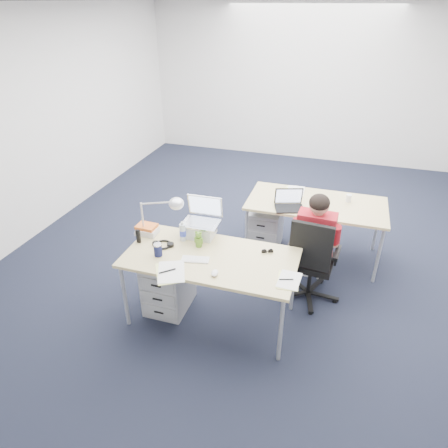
% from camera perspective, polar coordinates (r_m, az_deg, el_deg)
% --- Properties ---
extents(floor, '(7.00, 7.00, 0.00)m').
position_cam_1_polar(floor, '(5.28, 5.34, -2.92)').
color(floor, black).
rests_on(floor, ground).
extents(room, '(6.02, 7.02, 2.80)m').
position_cam_1_polar(room, '(4.60, 6.36, 15.44)').
color(room, silver).
rests_on(room, ground).
extents(desk_near, '(1.60, 0.80, 0.73)m').
position_cam_1_polar(desk_near, '(3.75, -1.93, -5.23)').
color(desk_near, tan).
rests_on(desk_near, ground).
extents(desk_far, '(1.60, 0.80, 0.73)m').
position_cam_1_polar(desk_far, '(4.84, 13.03, 2.52)').
color(desk_far, tan).
rests_on(desk_far, ground).
extents(office_chair, '(0.69, 0.69, 1.00)m').
position_cam_1_polar(office_chair, '(4.31, 12.13, -7.24)').
color(office_chair, black).
rests_on(office_chair, ground).
extents(seated_person, '(0.38, 0.67, 1.20)m').
position_cam_1_polar(seated_person, '(4.28, 12.97, -2.52)').
color(seated_person, '#AA1822').
rests_on(seated_person, ground).
extents(drawer_pedestal_near, '(0.40, 0.50, 0.55)m').
position_cam_1_polar(drawer_pedestal_near, '(4.16, -7.90, -8.50)').
color(drawer_pedestal_near, '#A2A5A8').
rests_on(drawer_pedestal_near, ground).
extents(drawer_pedestal_far, '(0.40, 0.50, 0.55)m').
position_cam_1_polar(drawer_pedestal_far, '(5.10, 5.85, -0.56)').
color(drawer_pedestal_far, '#A2A5A8').
rests_on(drawer_pedestal_far, ground).
extents(silver_laptop, '(0.36, 0.29, 0.38)m').
position_cam_1_polar(silver_laptop, '(3.95, -3.37, 0.72)').
color(silver_laptop, silver).
rests_on(silver_laptop, desk_near).
extents(wireless_keyboard, '(0.27, 0.15, 0.01)m').
position_cam_1_polar(wireless_keyboard, '(3.67, -4.12, -5.07)').
color(wireless_keyboard, white).
rests_on(wireless_keyboard, desk_near).
extents(computer_mouse, '(0.07, 0.10, 0.03)m').
position_cam_1_polar(computer_mouse, '(3.48, -1.34, -7.03)').
color(computer_mouse, white).
rests_on(computer_mouse, desk_near).
extents(headphones, '(0.24, 0.20, 0.04)m').
position_cam_1_polar(headphones, '(3.91, -8.69, -2.85)').
color(headphones, black).
rests_on(headphones, desk_near).
extents(can_koozie, '(0.08, 0.08, 0.13)m').
position_cam_1_polar(can_koozie, '(3.75, -9.42, -3.65)').
color(can_koozie, '#151942').
rests_on(can_koozie, desk_near).
extents(water_bottle, '(0.08, 0.08, 0.21)m').
position_cam_1_polar(water_bottle, '(3.93, -5.92, -1.01)').
color(water_bottle, silver).
rests_on(water_bottle, desk_near).
extents(bear_figurine, '(0.10, 0.08, 0.17)m').
position_cam_1_polar(bear_figurine, '(3.83, -3.65, -2.13)').
color(bear_figurine, '#3D771F').
rests_on(bear_figurine, desk_near).
extents(book_stack, '(0.26, 0.23, 0.10)m').
position_cam_1_polar(book_stack, '(4.12, -10.94, -0.77)').
color(book_stack, silver).
rests_on(book_stack, desk_near).
extents(cordless_phone, '(0.04, 0.02, 0.14)m').
position_cam_1_polar(cordless_phone, '(3.97, -12.14, -1.72)').
color(cordless_phone, black).
rests_on(cordless_phone, desk_near).
extents(papers_left, '(0.35, 0.39, 0.01)m').
position_cam_1_polar(papers_left, '(3.54, -7.77, -6.87)').
color(papers_left, '#F2FA90').
rests_on(papers_left, desk_near).
extents(papers_right, '(0.18, 0.26, 0.01)m').
position_cam_1_polar(papers_right, '(3.46, 9.15, -7.98)').
color(papers_right, '#F2FA90').
rests_on(papers_right, desk_near).
extents(sunglasses, '(0.13, 0.09, 0.03)m').
position_cam_1_polar(sunglasses, '(3.78, 6.22, -3.91)').
color(sunglasses, black).
rests_on(sunglasses, desk_near).
extents(desk_lamp, '(0.45, 0.23, 0.48)m').
position_cam_1_polar(desk_lamp, '(3.95, -9.77, 1.21)').
color(desk_lamp, silver).
rests_on(desk_lamp, desk_near).
extents(dark_laptop, '(0.40, 0.39, 0.23)m').
position_cam_1_polar(dark_laptop, '(4.55, 9.43, 3.41)').
color(dark_laptop, black).
rests_on(dark_laptop, desk_far).
extents(far_cup, '(0.07, 0.07, 0.09)m').
position_cam_1_polar(far_cup, '(4.92, 17.38, 3.55)').
color(far_cup, white).
rests_on(far_cup, desk_far).
extents(far_papers, '(0.23, 0.31, 0.01)m').
position_cam_1_polar(far_papers, '(5.04, 10.07, 4.64)').
color(far_papers, white).
rests_on(far_papers, desk_far).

